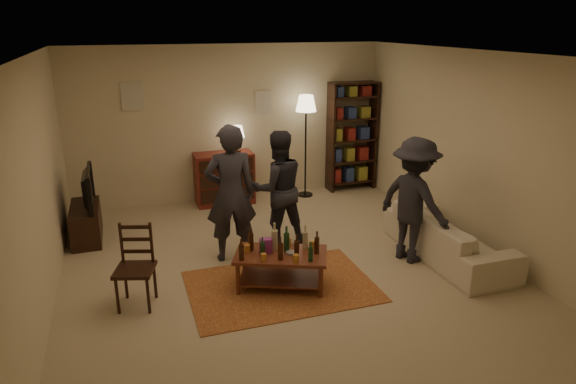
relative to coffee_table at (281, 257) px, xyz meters
name	(u,v)px	position (x,y,z in m)	size (l,w,h in m)	color
floor	(283,267)	(0.19, 0.48, -0.40)	(6.00, 6.00, 0.00)	#C6B793
room_shell	(192,99)	(-0.46, 3.46, 1.42)	(6.00, 6.00, 6.00)	beige
rug	(281,286)	(0.00, 0.00, -0.39)	(2.20, 1.50, 0.01)	maroon
coffee_table	(281,257)	(0.00, 0.00, 0.00)	(1.23, 0.97, 0.78)	brown
dining_chair	(136,263)	(-1.64, 0.16, 0.10)	(0.52, 0.52, 0.95)	black
tv_stand	(85,214)	(-2.26, 2.28, -0.01)	(0.40, 1.00, 1.06)	black
dresser	(225,177)	(0.00, 3.19, 0.08)	(1.00, 0.50, 1.36)	maroon
bookshelf	(352,135)	(2.43, 3.26, 0.64)	(0.90, 0.34, 2.02)	black
floor_lamp	(306,111)	(1.47, 3.13, 1.17)	(0.36, 0.36, 1.84)	black
sofa	(448,236)	(2.39, 0.08, -0.09)	(2.08, 0.81, 0.61)	beige
person_left	(231,194)	(-0.37, 0.97, 0.52)	(0.67, 0.44, 1.84)	#292A32
person_right	(278,188)	(0.36, 1.26, 0.43)	(0.80, 0.63, 1.65)	#24242B
person_by_sofa	(414,200)	(1.89, 0.18, 0.44)	(1.08, 0.62, 1.67)	#222228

